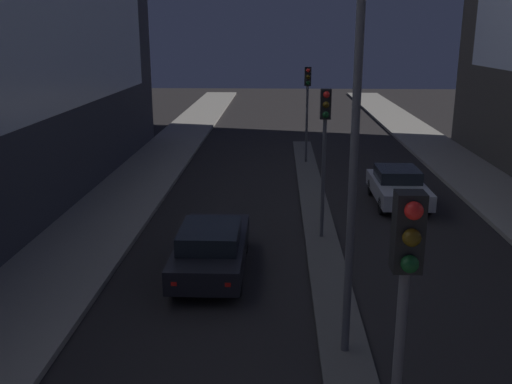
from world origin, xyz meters
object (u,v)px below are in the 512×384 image
at_px(car_left_lane, 211,248).
at_px(traffic_light_near, 403,300).
at_px(street_lamp, 358,70).
at_px(car_right_lane, 398,186).
at_px(traffic_light_far, 307,93).
at_px(traffic_light_mid, 325,131).

bearing_deg(car_left_lane, traffic_light_near, -69.65).
bearing_deg(traffic_light_near, street_lamp, 90.00).
distance_m(car_left_lane, car_right_lane, 9.37).
height_order(traffic_light_near, car_left_lane, traffic_light_near).
distance_m(traffic_light_near, traffic_light_far, 22.29).
bearing_deg(traffic_light_mid, traffic_light_far, 90.00).
xyz_separation_m(traffic_light_mid, car_right_lane, (3.22, 4.12, -2.84)).
distance_m(traffic_light_near, street_lamp, 5.14).
distance_m(traffic_light_far, car_left_lane, 14.26).
bearing_deg(traffic_light_far, street_lamp, -90.00).
xyz_separation_m(street_lamp, car_right_lane, (3.22, 10.86, -5.08)).
height_order(street_lamp, car_left_lane, street_lamp).
relative_size(traffic_light_mid, car_left_lane, 1.02).
distance_m(traffic_light_mid, traffic_light_far, 10.93).
distance_m(traffic_light_mid, car_right_lane, 5.95).
bearing_deg(car_left_lane, traffic_light_far, 76.68).
bearing_deg(car_left_lane, traffic_light_mid, 39.76).
distance_m(traffic_light_mid, street_lamp, 7.10).
height_order(traffic_light_near, street_lamp, street_lamp).
bearing_deg(street_lamp, car_left_lane, 128.42).
height_order(street_lamp, car_right_lane, street_lamp).
xyz_separation_m(traffic_light_far, street_lamp, (0.00, -17.67, 2.24)).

